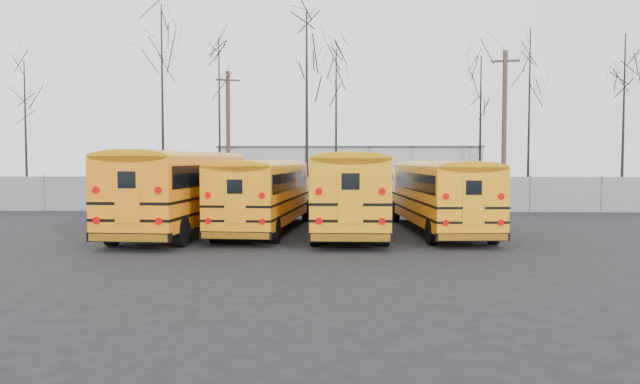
{
  "coord_description": "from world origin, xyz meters",
  "views": [
    {
      "loc": [
        1.2,
        -23.65,
        3.0
      ],
      "look_at": [
        0.35,
        2.99,
        1.6
      ],
      "focal_mm": 35.0,
      "sensor_mm": 36.0,
      "label": 1
    }
  ],
  "objects_px": {
    "utility_pole_right": "(504,127)",
    "bus_a": "(183,184)",
    "bus_b": "(264,189)",
    "bus_c": "(348,186)",
    "bus_d": "(441,190)",
    "utility_pole_left": "(228,137)"
  },
  "relations": [
    {
      "from": "bus_b",
      "to": "bus_d",
      "type": "height_order",
      "value": "bus_b"
    },
    {
      "from": "bus_c",
      "to": "utility_pole_left",
      "type": "bearing_deg",
      "value": 117.12
    },
    {
      "from": "bus_b",
      "to": "utility_pole_left",
      "type": "xyz_separation_m",
      "value": [
        -4.02,
        14.29,
        2.67
      ]
    },
    {
      "from": "bus_b",
      "to": "bus_d",
      "type": "bearing_deg",
      "value": 3.12
    },
    {
      "from": "utility_pole_left",
      "to": "utility_pole_right",
      "type": "bearing_deg",
      "value": -19.91
    },
    {
      "from": "bus_d",
      "to": "utility_pole_right",
      "type": "xyz_separation_m",
      "value": [
        6.18,
        14.1,
        3.26
      ]
    },
    {
      "from": "bus_b",
      "to": "utility_pole_right",
      "type": "xyz_separation_m",
      "value": [
        13.39,
        13.91,
        3.25
      ]
    },
    {
      "from": "utility_pole_right",
      "to": "bus_a",
      "type": "bearing_deg",
      "value": -127.84
    },
    {
      "from": "utility_pole_left",
      "to": "bus_b",
      "type": "bearing_deg",
      "value": -92.93
    },
    {
      "from": "bus_a",
      "to": "bus_d",
      "type": "bearing_deg",
      "value": 6.35
    },
    {
      "from": "bus_b",
      "to": "bus_c",
      "type": "xyz_separation_m",
      "value": [
        3.47,
        -0.29,
        0.17
      ]
    },
    {
      "from": "bus_c",
      "to": "bus_d",
      "type": "distance_m",
      "value": 3.75
    },
    {
      "from": "bus_d",
      "to": "bus_b",
      "type": "bearing_deg",
      "value": 174.67
    },
    {
      "from": "bus_d",
      "to": "utility_pole_left",
      "type": "relative_size",
      "value": 1.25
    },
    {
      "from": "bus_c",
      "to": "utility_pole_right",
      "type": "xyz_separation_m",
      "value": [
        9.92,
        14.2,
        3.07
      ]
    },
    {
      "from": "utility_pole_right",
      "to": "bus_d",
      "type": "bearing_deg",
      "value": -102.47
    },
    {
      "from": "bus_b",
      "to": "bus_c",
      "type": "height_order",
      "value": "bus_c"
    },
    {
      "from": "utility_pole_left",
      "to": "utility_pole_right",
      "type": "distance_m",
      "value": 17.42
    },
    {
      "from": "bus_b",
      "to": "bus_c",
      "type": "bearing_deg",
      "value": -0.19
    },
    {
      "from": "bus_c",
      "to": "bus_b",
      "type": "bearing_deg",
      "value": 175.13
    },
    {
      "from": "bus_c",
      "to": "utility_pole_left",
      "type": "height_order",
      "value": "utility_pole_left"
    },
    {
      "from": "bus_b",
      "to": "bus_d",
      "type": "distance_m",
      "value": 7.21
    }
  ]
}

